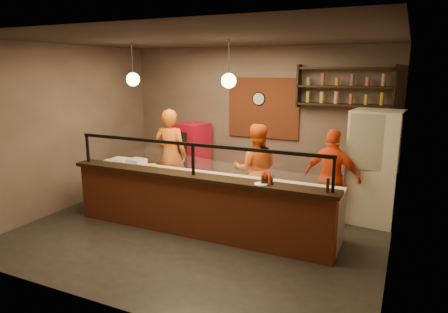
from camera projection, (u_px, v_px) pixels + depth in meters
The scene contains 29 objects.
floor at pixel (203, 229), 6.96m from camera, with size 6.00×6.00×0.00m, color black.
ceiling at pixel (200, 39), 6.27m from camera, with size 6.00×6.00×0.00m, color #332B27.
wall_back at pixel (255, 121), 8.83m from camera, with size 6.00×6.00×0.00m, color #705C52.
wall_left at pixel (67, 128), 7.85m from camera, with size 5.00×5.00×0.00m, color #705C52.
wall_right at pixel (398, 155), 5.38m from camera, with size 5.00×5.00×0.00m, color #705C52.
wall_front at pixel (95, 175), 4.40m from camera, with size 6.00×6.00×0.00m, color #705C52.
brick_patch at pixel (263, 108), 8.65m from camera, with size 1.60×0.04×1.30m, color #974221.
service_counter at pixel (194, 207), 6.59m from camera, with size 4.60×0.25×1.00m, color #974221.
counter_ledge at pixel (193, 176), 6.47m from camera, with size 4.70×0.37×0.06m, color black.
worktop_cabinet at pixel (208, 203), 7.05m from camera, with size 4.60×0.75×0.85m, color gray.
worktop at pixel (208, 178), 6.95m from camera, with size 4.60×0.75×0.05m, color white.
sneeze_guard at pixel (193, 156), 6.40m from camera, with size 4.50×0.05×0.52m.
wall_shelving at pixel (344, 87), 7.71m from camera, with size 1.84×0.28×0.85m.
wall_clock at pixel (259, 99), 8.64m from camera, with size 0.30×0.30×0.04m, color black.
pendant_left at pixel (133, 79), 7.20m from camera, with size 0.24×0.24×0.77m.
pendant_right at pixel (229, 81), 6.42m from camera, with size 0.24×0.24×0.77m.
cook_left at pixel (171, 155), 8.37m from camera, with size 0.71×0.46×1.94m, color orange.
cook_mid at pixel (255, 170), 7.52m from camera, with size 0.85×0.66×1.75m, color #E55A15.
cook_right at pixel (332, 177), 7.06m from camera, with size 1.01×0.42×1.73m, color #ED4316.
fridge at pixel (374, 167), 7.15m from camera, with size 0.85×0.79×2.04m, color beige.
red_cooler at pixel (193, 156), 9.27m from camera, with size 0.65×0.60×1.52m, color red.
pizza_dough at pixel (183, 174), 7.09m from camera, with size 0.46×0.46×0.01m, color white.
prep_tub_a at pixel (120, 162), 7.70m from camera, with size 0.31×0.25×0.16m, color white.
prep_tub_b at pixel (137, 163), 7.61m from camera, with size 0.32×0.26×0.16m, color silver.
prep_tub_c at pixel (111, 164), 7.53m from camera, with size 0.30×0.24×0.15m, color silver.
rolling_pin at pixel (146, 165), 7.63m from camera, with size 0.06×0.06×0.36m, color yellow.
condiment_caddy at pixel (267, 180), 5.98m from camera, with size 0.17×0.13×0.10m, color black.
pepper_mill at pixel (328, 185), 5.53m from camera, with size 0.04×0.04×0.20m, color black.
small_plate at pixel (261, 184), 5.92m from camera, with size 0.20×0.20×0.01m, color white.
Camera 1 is at (3.09, -5.75, 2.75)m, focal length 32.00 mm.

